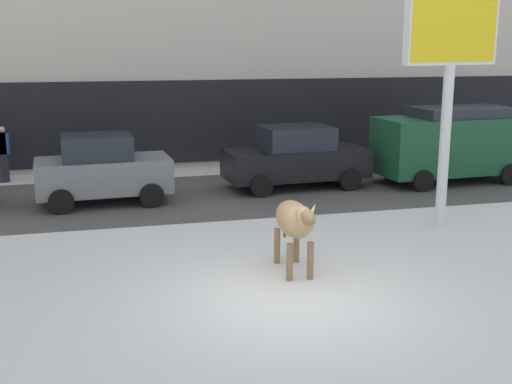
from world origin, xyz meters
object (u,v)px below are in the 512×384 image
at_px(pedestrian_far_left, 1,154).
at_px(pedestrian_by_cars, 4,154).
at_px(cow_tan, 295,221).
at_px(car_grey_hatchback, 102,169).
at_px(pedestrian_near_billboard, 387,139).
at_px(car_darkgreen_van, 451,142).
at_px(billboard, 452,38).
at_px(car_black_sedan, 296,158).

bearing_deg(pedestrian_far_left, pedestrian_by_cars, 0.00).
height_order(cow_tan, car_grey_hatchback, car_grey_hatchback).
bearing_deg(car_grey_hatchback, pedestrian_near_billboard, 19.69).
bearing_deg(car_darkgreen_van, pedestrian_far_left, 166.01).
xyz_separation_m(billboard, pedestrian_far_left, (-10.51, 7.96, -3.43)).
relative_size(pedestrian_by_cars, pedestrian_far_left, 1.00).
distance_m(billboard, pedestrian_far_left, 13.63).
height_order(car_darkgreen_van, pedestrian_near_billboard, car_darkgreen_van).
height_order(car_grey_hatchback, car_darkgreen_van, car_darkgreen_van).
relative_size(car_grey_hatchback, pedestrian_by_cars, 2.08).
relative_size(pedestrian_near_billboard, pedestrian_far_left, 1.00).
distance_m(car_grey_hatchback, car_darkgreen_van, 10.50).
relative_size(billboard, car_darkgreen_van, 1.18).
relative_size(billboard, car_black_sedan, 1.29).
bearing_deg(car_black_sedan, cow_tan, -107.82).
xyz_separation_m(billboard, car_grey_hatchback, (-7.56, 4.40, -3.39)).
relative_size(car_grey_hatchback, pedestrian_near_billboard, 2.08).
bearing_deg(billboard, cow_tan, -154.17).
distance_m(cow_tan, pedestrian_by_cars, 11.78).
xyz_separation_m(car_darkgreen_van, pedestrian_near_billboard, (-0.55, 3.35, -0.36)).
height_order(car_black_sedan, car_darkgreen_van, car_darkgreen_van).
relative_size(car_black_sedan, pedestrian_by_cars, 2.48).
relative_size(cow_tan, car_darkgreen_van, 0.41).
relative_size(car_darkgreen_van, pedestrian_far_left, 2.72).
height_order(cow_tan, pedestrian_near_billboard, pedestrian_near_billboard).
relative_size(billboard, car_grey_hatchback, 1.55).
relative_size(car_darkgreen_van, pedestrian_by_cars, 2.72).
height_order(billboard, pedestrian_by_cars, billboard).
height_order(car_grey_hatchback, car_black_sedan, car_grey_hatchback).
distance_m(billboard, car_grey_hatchback, 9.38).
relative_size(pedestrian_near_billboard, pedestrian_by_cars, 1.00).
bearing_deg(pedestrian_near_billboard, pedestrian_by_cars, 180.00).
bearing_deg(pedestrian_near_billboard, billboard, -106.71).
bearing_deg(cow_tan, car_grey_hatchback, 117.51).
distance_m(pedestrian_by_cars, pedestrian_far_left, 0.07).
height_order(car_darkgreen_van, pedestrian_by_cars, car_darkgreen_van).
height_order(car_grey_hatchback, pedestrian_far_left, car_grey_hatchback).
distance_m(car_darkgreen_van, pedestrian_by_cars, 13.80).
bearing_deg(pedestrian_by_cars, pedestrian_near_billboard, 0.00).
height_order(car_grey_hatchback, pedestrian_by_cars, car_grey_hatchback).
height_order(car_grey_hatchback, pedestrian_near_billboard, car_grey_hatchback).
bearing_deg(pedestrian_near_billboard, car_grey_hatchback, -160.31).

